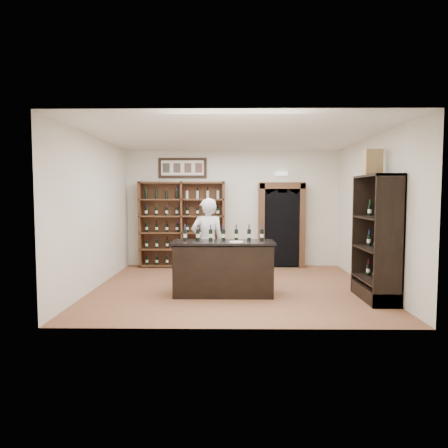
{
  "coord_description": "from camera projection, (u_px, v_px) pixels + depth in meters",
  "views": [
    {
      "loc": [
        -0.09,
        -7.9,
        1.85
      ],
      "look_at": [
        -0.2,
        0.3,
        1.25
      ],
      "focal_mm": 32.0,
      "sensor_mm": 36.0,
      "label": 1
    }
  ],
  "objects": [
    {
      "name": "tasting_counter",
      "position": [
        223.0,
        268.0,
        7.38
      ],
      "size": [
        1.88,
        0.78,
        1.0
      ],
      "color": "black",
      "rests_on": "ground"
    },
    {
      "name": "wall_left",
      "position": [
        96.0,
        213.0,
        7.94
      ],
      "size": [
        0.04,
        5.0,
        3.0
      ],
      "primitive_type": "cube",
      "color": "silver",
      "rests_on": "ground"
    },
    {
      "name": "counter_bottle_2",
      "position": [
        211.0,
        235.0,
        7.47
      ],
      "size": [
        0.07,
        0.07,
        0.3
      ],
      "color": "black",
      "rests_on": "tasting_counter"
    },
    {
      "name": "counter_bottle_0",
      "position": [
        185.0,
        235.0,
        7.48
      ],
      "size": [
        0.07,
        0.07,
        0.3
      ],
      "color": "black",
      "rests_on": "tasting_counter"
    },
    {
      "name": "counter_bottle_5",
      "position": [
        249.0,
        235.0,
        7.46
      ],
      "size": [
        0.07,
        0.07,
        0.3
      ],
      "color": "black",
      "rests_on": "tasting_counter"
    },
    {
      "name": "wall_back",
      "position": [
        233.0,
        209.0,
        10.39
      ],
      "size": [
        5.5,
        0.04,
        3.0
      ],
      "primitive_type": "cube",
      "color": "silver",
      "rests_on": "ground"
    },
    {
      "name": "plate",
      "position": [
        236.0,
        242.0,
        7.13
      ],
      "size": [
        0.25,
        0.25,
        0.02
      ],
      "primitive_type": "cylinder",
      "color": "silver",
      "rests_on": "tasting_counter"
    },
    {
      "name": "ceiling",
      "position": [
        234.0,
        136.0,
        7.79
      ],
      "size": [
        5.5,
        5.5,
        0.0
      ],
      "primitive_type": "plane",
      "rotation": [
        3.14,
        0.0,
        0.0
      ],
      "color": "white",
      "rests_on": "wall_back"
    },
    {
      "name": "wall_right",
      "position": [
        373.0,
        213.0,
        7.87
      ],
      "size": [
        0.04,
        5.0,
        3.0
      ],
      "primitive_type": "cube",
      "color": "silver",
      "rests_on": "ground"
    },
    {
      "name": "wine_crate",
      "position": [
        373.0,
        162.0,
        7.14
      ],
      "size": [
        0.35,
        0.2,
        0.47
      ],
      "primitive_type": "cube",
      "rotation": [
        0.0,
        0.0,
        0.19
      ],
      "color": "#A77958",
      "rests_on": "side_cabinet"
    },
    {
      "name": "arched_doorway",
      "position": [
        281.0,
        223.0,
        10.23
      ],
      "size": [
        1.17,
        0.35,
        2.17
      ],
      "color": "black",
      "rests_on": "ground"
    },
    {
      "name": "counter_bottle_4",
      "position": [
        236.0,
        235.0,
        7.46
      ],
      "size": [
        0.07,
        0.07,
        0.3
      ],
      "color": "black",
      "rests_on": "tasting_counter"
    },
    {
      "name": "framed_picture",
      "position": [
        183.0,
        168.0,
        10.31
      ],
      "size": [
        1.25,
        0.04,
        0.52
      ],
      "primitive_type": "cube",
      "color": "black",
      "rests_on": "wall_back"
    },
    {
      "name": "counter_bottle_6",
      "position": [
        262.0,
        235.0,
        7.46
      ],
      "size": [
        0.07,
        0.07,
        0.3
      ],
      "color": "black",
      "rests_on": "tasting_counter"
    },
    {
      "name": "shopkeeper",
      "position": [
        208.0,
        243.0,
        7.95
      ],
      "size": [
        0.71,
        0.53,
        1.79
      ],
      "primitive_type": "imported",
      "rotation": [
        0.0,
        0.0,
        3.31
      ],
      "color": "silver",
      "rests_on": "ground"
    },
    {
      "name": "wine_shelf",
      "position": [
        182.0,
        224.0,
        10.27
      ],
      "size": [
        2.2,
        0.38,
        2.2
      ],
      "color": "#53341C",
      "rests_on": "ground"
    },
    {
      "name": "counter_bottle_1",
      "position": [
        198.0,
        235.0,
        7.47
      ],
      "size": [
        0.07,
        0.07,
        0.3
      ],
      "color": "black",
      "rests_on": "tasting_counter"
    },
    {
      "name": "counter_bottle_3",
      "position": [
        223.0,
        235.0,
        7.47
      ],
      "size": [
        0.07,
        0.07,
        0.3
      ],
      "color": "black",
      "rests_on": "tasting_counter"
    },
    {
      "name": "emergency_light",
      "position": [
        281.0,
        174.0,
        10.23
      ],
      "size": [
        0.3,
        0.1,
        0.1
      ],
      "primitive_type": "cube",
      "color": "white",
      "rests_on": "wall_back"
    },
    {
      "name": "floor",
      "position": [
        234.0,
        287.0,
        8.01
      ],
      "size": [
        5.5,
        5.5,
        0.0
      ],
      "primitive_type": "plane",
      "color": "brown",
      "rests_on": "ground"
    },
    {
      "name": "side_cabinet",
      "position": [
        378.0,
        257.0,
        7.03
      ],
      "size": [
        0.48,
        1.2,
        2.2
      ],
      "color": "black",
      "rests_on": "ground"
    }
  ]
}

